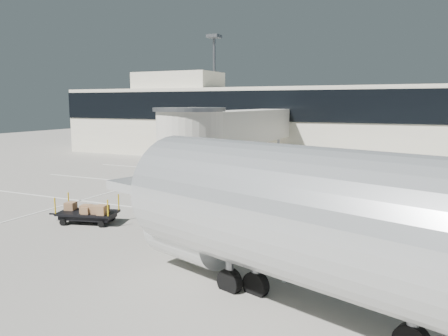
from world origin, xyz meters
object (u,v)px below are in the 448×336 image
at_px(ground_worker, 202,231).
at_px(belt_loader, 175,155).
at_px(box_cart_near, 182,215).
at_px(aircraft, 418,240).
at_px(baggage_tug, 264,199).
at_px(suitcase_cart, 355,207).
at_px(box_cart_far, 84,212).

distance_m(ground_worker, belt_loader, 28.61).
xyz_separation_m(box_cart_near, belt_loader, (-13.17, 20.98, 0.19)).
relative_size(box_cart_near, aircraft, 0.20).
relative_size(baggage_tug, suitcase_cart, 0.87).
bearing_deg(aircraft, suitcase_cart, 122.24).
relative_size(ground_worker, aircraft, 0.09).
xyz_separation_m(belt_loader, aircraft, (24.33, -28.42, 2.17)).
bearing_deg(box_cart_far, aircraft, -35.32).
bearing_deg(suitcase_cart, baggage_tug, -175.11).
distance_m(box_cart_near, ground_worker, 3.91).
height_order(box_cart_near, box_cart_far, box_cart_near).
bearing_deg(suitcase_cart, ground_worker, -122.87).
height_order(box_cart_far, belt_loader, belt_loader).
xyz_separation_m(box_cart_far, ground_worker, (7.71, -1.23, 0.29)).
xyz_separation_m(suitcase_cart, box_cart_far, (-12.74, -7.78, 0.10)).
bearing_deg(ground_worker, belt_loader, 129.87).
distance_m(suitcase_cart, belt_loader, 25.59).
relative_size(baggage_tug, box_cart_far, 0.77).
xyz_separation_m(baggage_tug, aircraft, (8.60, -12.84, 2.35)).
bearing_deg(box_cart_near, baggage_tug, 71.72).
bearing_deg(belt_loader, ground_worker, -49.31).
bearing_deg(ground_worker, box_cart_far, 177.15).
relative_size(box_cart_near, belt_loader, 0.91).
distance_m(box_cart_near, aircraft, 13.62).
distance_m(baggage_tug, aircraft, 15.63).
distance_m(baggage_tug, ground_worker, 8.24).
relative_size(suitcase_cart, box_cart_far, 0.88).
xyz_separation_m(suitcase_cart, box_cart_near, (-7.71, -6.18, 0.14)).
height_order(suitcase_cart, aircraft, aircraft).
height_order(box_cart_near, ground_worker, ground_worker).
xyz_separation_m(suitcase_cart, aircraft, (3.45, -13.61, 2.50)).
xyz_separation_m(suitcase_cart, belt_loader, (-20.87, 14.81, 0.33)).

